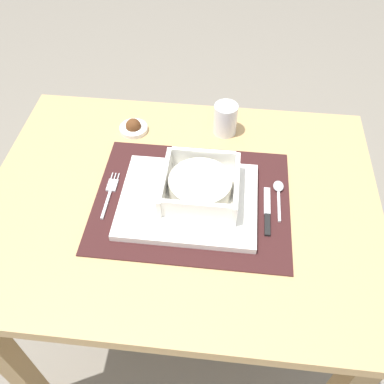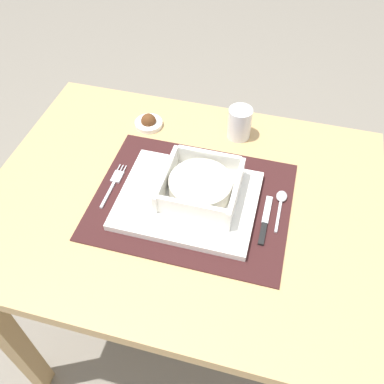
{
  "view_description": "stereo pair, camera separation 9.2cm",
  "coord_description": "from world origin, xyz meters",
  "px_view_note": "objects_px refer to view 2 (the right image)",
  "views": [
    {
      "loc": [
        0.09,
        -0.6,
        1.42
      ],
      "look_at": [
        0.02,
        -0.01,
        0.73
      ],
      "focal_mm": 39.49,
      "sensor_mm": 36.0,
      "label": 1
    },
    {
      "loc": [
        0.18,
        -0.59,
        1.42
      ],
      "look_at": [
        0.02,
        -0.01,
        0.73
      ],
      "focal_mm": 39.49,
      "sensor_mm": 36.0,
      "label": 2
    }
  ],
  "objects_px": {
    "dining_table": "(183,226)",
    "spoon": "(281,201)",
    "butter_knife": "(265,223)",
    "fork": "(115,182)",
    "porridge_bowl": "(201,186)",
    "condiment_saucer": "(149,122)",
    "drinking_glass": "(239,124)"
  },
  "relations": [
    {
      "from": "dining_table",
      "to": "drinking_glass",
      "type": "height_order",
      "value": "drinking_glass"
    },
    {
      "from": "butter_knife",
      "to": "condiment_saucer",
      "type": "relative_size",
      "value": 1.84
    },
    {
      "from": "dining_table",
      "to": "fork",
      "type": "relative_size",
      "value": 6.54
    },
    {
      "from": "butter_knife",
      "to": "drinking_glass",
      "type": "xyz_separation_m",
      "value": [
        -0.11,
        0.27,
        0.03
      ]
    },
    {
      "from": "fork",
      "to": "drinking_glass",
      "type": "xyz_separation_m",
      "value": [
        0.24,
        0.24,
        0.03
      ]
    },
    {
      "from": "drinking_glass",
      "to": "porridge_bowl",
      "type": "bearing_deg",
      "value": -100.09
    },
    {
      "from": "spoon",
      "to": "dining_table",
      "type": "bearing_deg",
      "value": -167.35
    },
    {
      "from": "dining_table",
      "to": "butter_knife",
      "type": "relative_size",
      "value": 6.68
    },
    {
      "from": "porridge_bowl",
      "to": "dining_table",
      "type": "bearing_deg",
      "value": -174.81
    },
    {
      "from": "spoon",
      "to": "butter_knife",
      "type": "xyz_separation_m",
      "value": [
        -0.03,
        -0.07,
        -0.0
      ]
    },
    {
      "from": "dining_table",
      "to": "porridge_bowl",
      "type": "height_order",
      "value": "porridge_bowl"
    },
    {
      "from": "dining_table",
      "to": "spoon",
      "type": "xyz_separation_m",
      "value": [
        0.22,
        0.04,
        0.12
      ]
    },
    {
      "from": "spoon",
      "to": "drinking_glass",
      "type": "distance_m",
      "value": 0.24
    },
    {
      "from": "fork",
      "to": "porridge_bowl",
      "type": "bearing_deg",
      "value": 5.54
    },
    {
      "from": "dining_table",
      "to": "drinking_glass",
      "type": "distance_m",
      "value": 0.29
    },
    {
      "from": "dining_table",
      "to": "fork",
      "type": "distance_m",
      "value": 0.2
    },
    {
      "from": "porridge_bowl",
      "to": "drinking_glass",
      "type": "distance_m",
      "value": 0.24
    },
    {
      "from": "butter_knife",
      "to": "drinking_glass",
      "type": "distance_m",
      "value": 0.29
    },
    {
      "from": "fork",
      "to": "butter_knife",
      "type": "distance_m",
      "value": 0.35
    },
    {
      "from": "butter_knife",
      "to": "porridge_bowl",
      "type": "bearing_deg",
      "value": 171.1
    },
    {
      "from": "porridge_bowl",
      "to": "spoon",
      "type": "xyz_separation_m",
      "value": [
        0.17,
        0.04,
        -0.04
      ]
    },
    {
      "from": "dining_table",
      "to": "fork",
      "type": "xyz_separation_m",
      "value": [
        -0.16,
        -0.0,
        0.12
      ]
    },
    {
      "from": "condiment_saucer",
      "to": "spoon",
      "type": "bearing_deg",
      "value": -25.46
    },
    {
      "from": "porridge_bowl",
      "to": "condiment_saucer",
      "type": "bearing_deg",
      "value": 132.52
    },
    {
      "from": "fork",
      "to": "condiment_saucer",
      "type": "distance_m",
      "value": 0.22
    },
    {
      "from": "dining_table",
      "to": "spoon",
      "type": "distance_m",
      "value": 0.25
    },
    {
      "from": "dining_table",
      "to": "butter_knife",
      "type": "distance_m",
      "value": 0.23
    },
    {
      "from": "spoon",
      "to": "drinking_glass",
      "type": "relative_size",
      "value": 1.4
    },
    {
      "from": "butter_knife",
      "to": "drinking_glass",
      "type": "bearing_deg",
      "value": 115.7
    },
    {
      "from": "porridge_bowl",
      "to": "drinking_glass",
      "type": "relative_size",
      "value": 2.0
    },
    {
      "from": "fork",
      "to": "spoon",
      "type": "xyz_separation_m",
      "value": [
        0.38,
        0.04,
        0.0
      ]
    },
    {
      "from": "spoon",
      "to": "butter_knife",
      "type": "relative_size",
      "value": 0.87
    }
  ]
}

